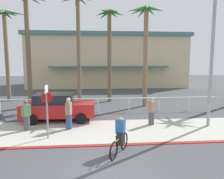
# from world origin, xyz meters

# --- Properties ---
(ground_plane) EXTENTS (80.00, 80.00, 0.00)m
(ground_plane) POSITION_xyz_m (0.00, 10.00, 0.00)
(ground_plane) COLOR #424447
(sidewalk_strip) EXTENTS (44.00, 4.00, 0.02)m
(sidewalk_strip) POSITION_xyz_m (0.00, 4.20, 0.01)
(sidewalk_strip) COLOR #ADAAA0
(sidewalk_strip) RESTS_ON ground
(curb_paint) EXTENTS (44.00, 0.24, 0.03)m
(curb_paint) POSITION_xyz_m (0.00, 2.20, 0.01)
(curb_paint) COLOR maroon
(curb_paint) RESTS_ON ground
(building_backdrop) EXTENTS (22.85, 10.92, 7.60)m
(building_backdrop) POSITION_xyz_m (1.77, 26.75, 3.82)
(building_backdrop) COLOR beige
(building_backdrop) RESTS_ON ground
(rail_fence) EXTENTS (18.28, 0.08, 1.04)m
(rail_fence) POSITION_xyz_m (-0.00, 8.50, 0.83)
(rail_fence) COLOR white
(rail_fence) RESTS_ON ground
(stop_sign_bike_lane) EXTENTS (0.52, 0.56, 2.56)m
(stop_sign_bike_lane) POSITION_xyz_m (-2.49, 3.31, 1.68)
(stop_sign_bike_lane) COLOR gray
(stop_sign_bike_lane) RESTS_ON ground
(streetlight_curb) EXTENTS (0.24, 2.54, 7.50)m
(streetlight_curb) POSITION_xyz_m (6.20, 4.37, 4.28)
(streetlight_curb) COLOR #9EA0A5
(streetlight_curb) RESTS_ON ground
(palm_tree_1) EXTENTS (3.53, 3.31, 8.26)m
(palm_tree_1) POSITION_xyz_m (-8.19, 13.78, 6.31)
(palm_tree_1) COLOR #756047
(palm_tree_1) RESTS_ON ground
(palm_tree_2) EXTENTS (2.97, 3.25, 8.90)m
(palm_tree_2) POSITION_xyz_m (-5.37, 10.79, 6.28)
(palm_tree_2) COLOR brown
(palm_tree_2) RESTS_ON ground
(palm_tree_3) EXTENTS (3.03, 3.38, 9.53)m
(palm_tree_3) POSITION_xyz_m (-1.67, 13.27, 6.82)
(palm_tree_3) COLOR #756047
(palm_tree_3) RESTS_ON ground
(palm_tree_4) EXTENTS (2.64, 3.29, 8.26)m
(palm_tree_4) POSITION_xyz_m (1.16, 12.85, 5.91)
(palm_tree_4) COLOR brown
(palm_tree_4) RESTS_ON ground
(palm_tree_5) EXTENTS (3.20, 3.27, 8.03)m
(palm_tree_5) POSITION_xyz_m (3.87, 10.40, 5.92)
(palm_tree_5) COLOR #846B4C
(palm_tree_5) RESTS_ON ground
(car_red_1) EXTENTS (4.40, 2.02, 1.69)m
(car_red_1) POSITION_xyz_m (-2.53, 6.47, 0.87)
(car_red_1) COLOR red
(car_red_1) RESTS_ON ground
(cyclist_yellow_0) EXTENTS (0.94, 1.62, 1.50)m
(cyclist_yellow_0) POSITION_xyz_m (0.74, 1.37, 0.69)
(cyclist_yellow_0) COLOR black
(cyclist_yellow_0) RESTS_ON ground
(pedestrian_0) EXTENTS (0.38, 0.44, 1.74)m
(pedestrian_0) POSITION_xyz_m (-1.64, 4.65, 0.81)
(pedestrian_0) COLOR #384C7A
(pedestrian_0) RESTS_ON ground
(pedestrian_1) EXTENTS (0.47, 0.47, 1.62)m
(pedestrian_1) POSITION_xyz_m (3.02, 5.08, 0.74)
(pedestrian_1) COLOR #4C4C51
(pedestrian_1) RESTS_ON ground
(pedestrian_2) EXTENTS (0.46, 0.47, 1.66)m
(pedestrian_2) POSITION_xyz_m (-3.86, 4.62, 0.76)
(pedestrian_2) COLOR #4C4C51
(pedestrian_2) RESTS_ON ground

